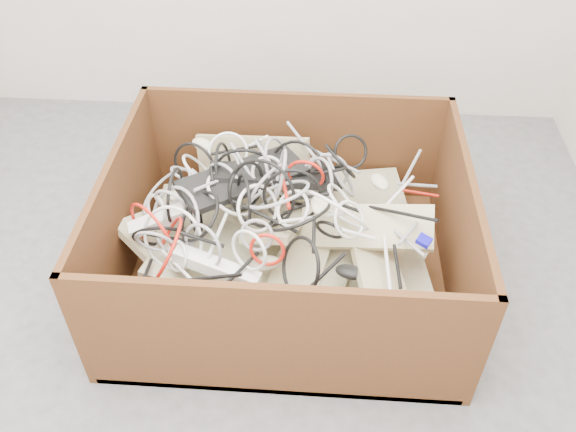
# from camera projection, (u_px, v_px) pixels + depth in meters

# --- Properties ---
(ground) EXTENTS (3.00, 3.00, 0.00)m
(ground) POSITION_uv_depth(u_px,v_px,m) (233.00, 333.00, 2.15)
(ground) COLOR #4C4C4E
(ground) RESTS_ON ground
(cardboard_box) EXTENTS (1.24, 1.04, 0.53)m
(cardboard_box) POSITION_uv_depth(u_px,v_px,m) (283.00, 252.00, 2.26)
(cardboard_box) COLOR #421F10
(cardboard_box) RESTS_ON ground
(keyboard_pile) EXTENTS (1.17, 0.93, 0.36)m
(keyboard_pile) POSITION_uv_depth(u_px,v_px,m) (286.00, 222.00, 2.17)
(keyboard_pile) COLOR #BFB987
(keyboard_pile) RESTS_ON cardboard_box
(mice_scatter) EXTENTS (0.83, 0.63, 0.21)m
(mice_scatter) POSITION_uv_depth(u_px,v_px,m) (281.00, 208.00, 2.12)
(mice_scatter) COLOR beige
(mice_scatter) RESTS_ON keyboard_pile
(power_strip_left) EXTENTS (0.28, 0.15, 0.12)m
(power_strip_left) POSITION_uv_depth(u_px,v_px,m) (168.00, 216.00, 2.09)
(power_strip_left) COLOR white
(power_strip_left) RESTS_ON keyboard_pile
(power_strip_right) EXTENTS (0.30, 0.13, 0.10)m
(power_strip_right) POSITION_uv_depth(u_px,v_px,m) (217.00, 267.00, 1.95)
(power_strip_right) COLOR white
(power_strip_right) RESTS_ON keyboard_pile
(vga_plug) EXTENTS (0.06, 0.06, 0.03)m
(vga_plug) POSITION_uv_depth(u_px,v_px,m) (424.00, 241.00, 1.97)
(vga_plug) COLOR #110CBE
(vga_plug) RESTS_ON keyboard_pile
(cable_tangle) EXTENTS (1.14, 0.86, 0.43)m
(cable_tangle) POSITION_uv_depth(u_px,v_px,m) (247.00, 199.00, 2.09)
(cable_tangle) COLOR black
(cable_tangle) RESTS_ON keyboard_pile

